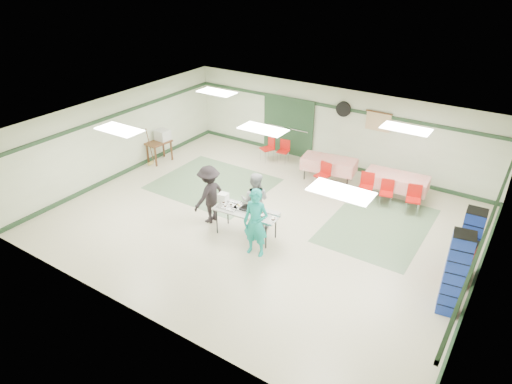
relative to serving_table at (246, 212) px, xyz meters
The scene contains 42 objects.
floor 1.13m from the serving_table, 93.53° to the left, with size 11.00×11.00×0.00m, color #BEB499.
ceiling 2.18m from the serving_table, 93.53° to the left, with size 11.00×11.00×0.00m, color silver.
wall_back 5.42m from the serving_table, 90.58° to the left, with size 11.00×11.00×0.00m, color beige.
wall_front 3.68m from the serving_table, 90.86° to the right, with size 11.00×11.00×0.00m, color beige.
wall_left 5.66m from the serving_table, behind, with size 9.00×9.00×0.00m, color beige.
wall_right 5.55m from the serving_table, ahead, with size 9.00×9.00×0.00m, color beige.
trim_back 5.51m from the serving_table, 90.58° to the left, with size 11.00×0.06×0.10m, color #1F3A22.
baseboard_back 5.39m from the serving_table, 90.58° to the left, with size 11.00×0.06×0.12m, color #1F3A22.
trim_left 5.75m from the serving_table, behind, with size 9.00×0.06×0.10m, color #1F3A22.
baseboard_left 5.63m from the serving_table, behind, with size 9.00×0.06×0.12m, color #1F3A22.
trim_right 5.65m from the serving_table, ahead, with size 9.00×0.06×0.10m, color #1F3A22.
baseboard_right 5.53m from the serving_table, ahead, with size 9.00×0.06×0.12m, color #1F3A22.
green_patch_a 3.25m from the serving_table, 143.66° to the left, with size 3.50×3.00×0.01m, color #61805D.
green_patch_b 3.70m from the serving_table, 40.91° to the left, with size 2.50×3.50×0.01m, color #61805D.
double_door_left 5.79m from the serving_table, 112.97° to the left, with size 0.90×0.06×2.10m, color gray.
double_door_right 5.49m from the serving_table, 103.78° to the left, with size 0.90×0.06×2.10m, color gray.
door_frame 5.60m from the serving_table, 108.61° to the left, with size 2.00×0.03×2.15m, color #1F3A22.
wall_fan 5.49m from the serving_table, 87.35° to the left, with size 0.50×0.50×0.10m, color black.
scroll_banner 5.63m from the serving_table, 74.79° to the left, with size 0.80×0.02×0.60m, color #D6B686.
serving_table is the anchor object (origin of this frame).
sheet_tray_right 0.62m from the serving_table, ahead, with size 0.64×0.48×0.02m, color silver.
sheet_tray_mid 0.13m from the serving_table, 138.11° to the left, with size 0.57×0.43×0.02m, color silver.
sheet_tray_left 0.50m from the serving_table, behind, with size 0.54×0.41×0.02m, color silver.
baking_pan 0.12m from the serving_table, 23.43° to the left, with size 0.44×0.28×0.08m, color black.
foam_box_stack 0.81m from the serving_table, behind, with size 0.24×0.22×0.22m, color white.
volunteer_teal 0.85m from the serving_table, 38.86° to the right, with size 0.64×0.42×1.76m, color teal.
volunteer_grey 0.49m from the serving_table, 94.21° to the left, with size 0.78×0.61×1.61m, color gray.
volunteer_dark 1.25m from the serving_table, behind, with size 1.07×0.61×1.65m, color black.
dining_table_a 4.90m from the serving_table, 58.02° to the left, with size 1.87×0.94×0.77m.
dining_table_b 4.18m from the serving_table, 84.58° to the left, with size 1.80×1.00×0.77m.
chair_a 4.38m from the serving_table, 54.96° to the left, with size 0.46×0.46×0.80m.
chair_b 4.06m from the serving_table, 62.18° to the left, with size 0.47×0.47×0.86m.
chair_c 4.87m from the serving_table, 47.48° to the left, with size 0.48×0.48×0.85m.
chair_d 3.62m from the serving_table, 82.17° to the left, with size 0.46×0.46×0.84m.
chair_loose_a 4.89m from the serving_table, 108.44° to the left, with size 0.41×0.41×0.79m.
chair_loose_b 4.88m from the serving_table, 114.68° to the left, with size 0.55×0.55×0.88m.
crate_stack_blue_a 5.31m from the serving_table, 16.22° to the left, with size 0.43×0.43×1.67m, color #1B3CA4.
crate_stack_red 5.20m from the serving_table, 11.48° to the left, with size 0.42×0.42×1.10m, color #9B230F.
crate_stack_blue_b 5.10m from the serving_table, ahead, with size 0.42×0.42×1.92m, color #1B3CA4.
printer_table 5.66m from the serving_table, 156.77° to the left, with size 0.66×0.92×0.74m.
office_printer 5.76m from the serving_table, 154.75° to the left, with size 0.46×0.40×0.36m, color #BABAB5.
broom 5.61m from the serving_table, 160.35° to the left, with size 0.03×0.03×1.33m, color brown.
Camera 1 is at (5.78, -9.16, 6.71)m, focal length 32.00 mm.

